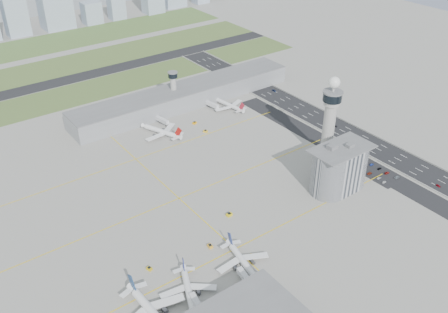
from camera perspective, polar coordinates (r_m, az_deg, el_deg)
ground at (r=325.81m, az=3.66°, el=-4.85°), size 1000.00×1000.00×0.00m
grass_strip_0 at (r=489.46m, az=-15.36°, el=7.20°), size 480.00×50.00×0.08m
grass_strip_1 at (r=555.60m, az=-18.42°, el=9.64°), size 480.00×60.00×0.08m
grass_strip_2 at (r=628.36m, az=-20.99°, el=11.64°), size 480.00×70.00×0.08m
runway at (r=521.78m, az=-16.96°, el=8.48°), size 480.00×22.00×0.10m
highway at (r=398.51m, az=16.53°, el=1.18°), size 28.00×500.00×0.10m
barrier_left at (r=388.29m, az=15.25°, el=0.64°), size 0.60×500.00×1.20m
barrier_right at (r=408.43m, az=17.78°, el=1.83°), size 0.60×500.00×1.20m
landside_road at (r=375.83m, az=15.30°, el=-0.58°), size 18.00×260.00×0.08m
parking_lot at (r=368.54m, az=16.50°, el=-1.47°), size 20.00×44.00×0.10m
taxiway_line_h_0 at (r=288.15m, az=1.27°, el=-10.53°), size 260.00×0.60×0.01m
taxiway_line_h_1 at (r=326.85m, az=-5.16°, el=-4.79°), size 260.00×0.60×0.01m
taxiway_line_h_2 at (r=371.26m, az=-10.05°, el=-0.30°), size 260.00×0.60×0.01m
taxiway_line_v at (r=326.85m, az=-5.16°, el=-4.79°), size 0.60×260.00×0.01m
control_tower at (r=356.31m, az=12.03°, el=4.51°), size 14.00×14.00×64.50m
secondary_tower at (r=438.68m, az=-5.81°, el=8.01°), size 8.60×8.60×31.90m
admin_building at (r=335.81m, az=13.02°, el=-1.31°), size 42.00×24.00×33.50m
terminal_pier at (r=446.21m, az=-4.49°, el=6.97°), size 210.00×32.00×15.80m
airplane_near_a at (r=252.00m, az=-8.25°, el=-16.82°), size 38.34×44.64×12.17m
airplane_near_b at (r=260.89m, az=-4.11°, el=-14.73°), size 41.34×44.07×9.83m
airplane_near_c at (r=275.08m, az=2.23°, el=-11.58°), size 37.11×41.52×10.23m
airplane_far_a at (r=397.92m, az=-7.28°, el=3.20°), size 46.72×50.11×11.29m
airplane_far_b at (r=438.43m, az=0.52°, el=6.20°), size 35.89×40.61×10.29m
jet_bridge_near_2 at (r=263.07m, az=3.19°, el=-14.84°), size 5.39×14.31×5.70m
jet_bridge_far_0 at (r=418.98m, az=-7.68°, el=4.28°), size 5.39×14.31×5.70m
jet_bridge_far_1 at (r=442.04m, az=-2.03°, el=6.08°), size 5.39×14.31×5.70m
tug_0 at (r=278.56m, az=-8.54°, el=-12.53°), size 2.93×3.52×1.75m
tug_1 at (r=288.70m, az=-1.61°, el=-10.18°), size 2.60×3.54×1.94m
tug_2 at (r=282.75m, az=3.21°, el=-11.31°), size 4.10×3.98×1.97m
tug_3 at (r=310.66m, az=0.60°, el=-6.62°), size 3.90×2.90×2.11m
tug_4 at (r=400.88m, az=-2.14°, el=2.93°), size 3.68×4.12×1.99m
tug_5 at (r=414.06m, az=-3.39°, el=3.88°), size 3.85×3.17×1.93m
car_lot_0 at (r=356.92m, az=17.83°, el=-2.79°), size 3.45×1.43×1.17m
car_lot_1 at (r=360.05m, az=17.29°, el=-2.36°), size 3.86×1.57×1.25m
car_lot_2 at (r=363.34m, az=16.30°, el=-1.86°), size 4.18×2.06×1.14m
car_lot_3 at (r=367.26m, az=15.61°, el=-1.35°), size 4.19×2.02×1.17m
car_lot_4 at (r=368.33m, az=14.88°, el=-1.13°), size 3.39×1.60×1.12m
car_lot_5 at (r=373.99m, az=13.99°, el=-0.44°), size 3.85×1.40×1.26m
car_lot_6 at (r=364.78m, az=19.16°, el=-2.25°), size 4.39×2.23×1.19m
car_lot_7 at (r=367.40m, az=18.13°, el=-1.78°), size 4.34×1.97×1.23m
car_lot_8 at (r=370.72m, az=17.35°, el=-1.32°), size 3.57×1.49×1.21m
car_lot_9 at (r=373.77m, az=16.54°, el=-0.88°), size 3.69×1.56×1.18m
car_lot_10 at (r=377.05m, az=15.85°, el=-0.46°), size 4.20×2.19×1.13m
car_lot_11 at (r=380.95m, az=15.02°, el=0.02°), size 4.00×2.05×1.11m
car_hw_0 at (r=365.99m, az=23.30°, el=-3.08°), size 1.70×3.52×1.16m
car_hw_1 at (r=419.19m, az=12.59°, el=3.44°), size 1.30×3.70×1.22m
car_hw_2 at (r=474.87m, az=5.75°, el=7.52°), size 2.43×4.66×1.25m
car_hw_4 at (r=507.89m, az=0.26°, el=9.32°), size 1.80×3.53×1.15m
skyline_bldg_8 at (r=665.54m, az=-23.06°, el=16.07°), size 26.33×21.06×83.39m
skyline_bldg_9 at (r=681.78m, az=-18.80°, el=16.26°), size 36.96×29.57×62.11m
skyline_bldg_10 at (r=692.16m, az=-14.88°, el=15.59°), size 23.01×18.41×27.75m
skyline_bldg_11 at (r=703.59m, az=-12.23°, el=16.64°), size 20.22×16.18×38.97m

